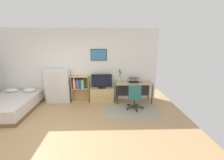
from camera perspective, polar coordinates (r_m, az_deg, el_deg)
ground_plane at (r=4.09m, az=-19.38°, el=-19.16°), size 7.20×7.20×0.00m
wall_back_with_posters at (r=5.86m, az=-13.43°, el=5.49°), size 6.12×0.09×2.70m
area_rug at (r=5.12m, az=7.27°, el=-11.28°), size 1.70×1.20×0.01m
bed at (r=5.94m, az=-34.23°, el=-7.80°), size 1.49×2.01×0.56m
dresser at (r=5.91m, az=-19.64°, el=-2.21°), size 0.85×0.46×1.23m
bookshelf at (r=5.79m, az=-12.19°, el=-2.32°), size 0.64×0.30×0.97m
tv_stand at (r=5.75m, az=-3.81°, el=-5.52°), size 0.88×0.41×0.52m
television at (r=5.58m, az=-3.91°, el=-0.52°), size 0.76×0.16×0.53m
desk at (r=5.73m, az=8.11°, el=-2.15°), size 1.32×0.55×0.74m
office_chair at (r=5.02m, az=8.58°, el=-6.24°), size 0.58×0.57×0.86m
laptop at (r=5.72m, az=8.24°, el=-0.04°), size 0.41×0.44×0.17m
computer_mouse at (r=5.68m, az=11.10°, el=-0.78°), size 0.06×0.10×0.03m
bamboo_vase at (r=5.64m, az=2.99°, el=1.48°), size 0.10×0.11×0.49m
wine_glass at (r=5.51m, az=4.59°, el=0.24°), size 0.07×0.07×0.18m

